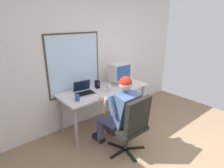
{
  "coord_description": "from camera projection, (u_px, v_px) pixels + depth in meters",
  "views": [
    {
      "loc": [
        -2.09,
        -0.59,
        1.99
      ],
      "look_at": [
        -0.26,
        1.59,
        1.0
      ],
      "focal_mm": 29.62,
      "sensor_mm": 36.0,
      "label": 1
    }
  ],
  "objects": [
    {
      "name": "wall_rear",
      "position": [
        95.0,
        57.0,
        3.65
      ],
      "size": [
        4.69,
        0.08,
        2.59
      ],
      "color": "silver",
      "rests_on": "ground"
    },
    {
      "name": "desk",
      "position": [
        104.0,
        93.0,
        3.52
      ],
      "size": [
        1.72,
        0.69,
        0.76
      ],
      "color": "gray",
      "rests_on": "ground"
    },
    {
      "name": "office_chair",
      "position": [
        131.0,
        123.0,
        2.74
      ],
      "size": [
        0.6,
        0.62,
        0.97
      ],
      "color": "black",
      "rests_on": "ground"
    },
    {
      "name": "person_seated",
      "position": [
        120.0,
        111.0,
        2.89
      ],
      "size": [
        0.54,
        0.77,
        1.23
      ],
      "color": "#44486C",
      "rests_on": "ground"
    },
    {
      "name": "crt_monitor",
      "position": [
        119.0,
        72.0,
        3.65
      ],
      "size": [
        0.39,
        0.26,
        0.42
      ],
      "color": "beige",
      "rests_on": "desk"
    },
    {
      "name": "laptop",
      "position": [
        84.0,
        90.0,
        3.26
      ],
      "size": [
        0.36,
        0.3,
        0.22
      ],
      "color": "gray",
      "rests_on": "desk"
    },
    {
      "name": "wine_glass",
      "position": [
        109.0,
        87.0,
        3.31
      ],
      "size": [
        0.08,
        0.08,
        0.13
      ],
      "color": "silver",
      "rests_on": "desk"
    },
    {
      "name": "desk_speaker",
      "position": [
        97.0,
        84.0,
        3.49
      ],
      "size": [
        0.08,
        0.1,
        0.15
      ],
      "color": "black",
      "rests_on": "desk"
    },
    {
      "name": "coffee_mug",
      "position": [
        77.0,
        98.0,
        2.94
      ],
      "size": [
        0.07,
        0.07,
        0.1
      ],
      "color": "#2E4997",
      "rests_on": "desk"
    }
  ]
}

